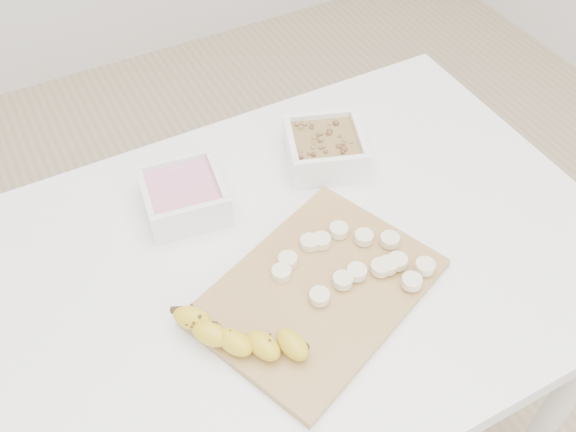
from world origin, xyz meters
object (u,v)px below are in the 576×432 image
bowl_granola (325,148)px  cutting_board (318,291)px  bowl_yogurt (184,195)px  banana (243,336)px  table (296,290)px

bowl_granola → cutting_board: size_ratio=0.49×
bowl_granola → cutting_board: (-0.15, -0.24, -0.02)m
bowl_granola → bowl_yogurt: bearing=177.9°
banana → cutting_board: bearing=-20.9°
cutting_board → banana: size_ratio=1.80×
table → banana: bearing=-142.3°
bowl_yogurt → banana: size_ratio=0.77×
cutting_board → table: bearing=84.2°
cutting_board → banana: bearing=-167.1°
banana → table: bearing=3.8°
table → bowl_yogurt: 0.24m
bowl_yogurt → banana: 0.28m
bowl_yogurt → bowl_granola: 0.26m
bowl_yogurt → cutting_board: bowl_yogurt is taller
table → cutting_board: 0.13m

